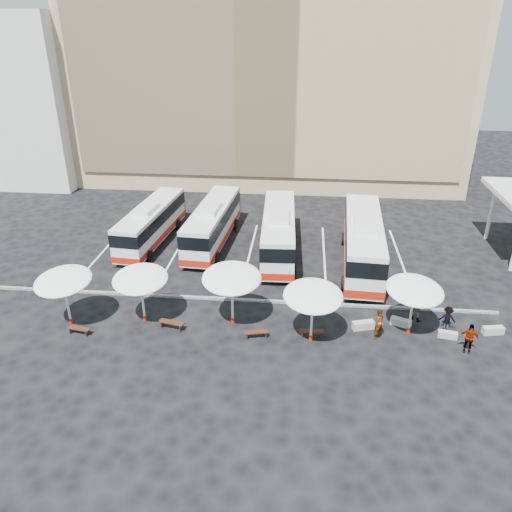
# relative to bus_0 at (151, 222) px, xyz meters

# --- Properties ---
(ground) EXTENTS (120.00, 120.00, 0.00)m
(ground) POSITION_rel_bus_0_xyz_m (8.48, -9.52, -1.77)
(ground) COLOR black
(ground) RESTS_ON ground
(sandstone_building) EXTENTS (42.00, 18.25, 29.60)m
(sandstone_building) POSITION_rel_bus_0_xyz_m (8.48, 22.34, 10.86)
(sandstone_building) COLOR tan
(sandstone_building) RESTS_ON ground
(apartment_block) EXTENTS (14.00, 14.00, 18.00)m
(apartment_block) POSITION_rel_bus_0_xyz_m (-19.52, 18.48, 7.23)
(apartment_block) COLOR silver
(apartment_block) RESTS_ON ground
(curb_divider) EXTENTS (34.00, 0.25, 0.15)m
(curb_divider) POSITION_rel_bus_0_xyz_m (8.48, -9.02, -1.70)
(curb_divider) COLOR black
(curb_divider) RESTS_ON ground
(bay_lines) EXTENTS (24.15, 12.00, 0.01)m
(bay_lines) POSITION_rel_bus_0_xyz_m (8.48, -1.52, -1.77)
(bay_lines) COLOR white
(bay_lines) RESTS_ON ground
(bus_0) EXTENTS (3.31, 11.09, 3.47)m
(bus_0) POSITION_rel_bus_0_xyz_m (0.00, 0.00, 0.00)
(bus_0) COLOR silver
(bus_0) RESTS_ON ground
(bus_1) EXTENTS (3.24, 11.58, 3.63)m
(bus_1) POSITION_rel_bus_0_xyz_m (5.18, 0.23, 0.08)
(bus_1) COLOR silver
(bus_1) RESTS_ON ground
(bus_2) EXTENTS (3.10, 11.86, 3.74)m
(bus_2) POSITION_rel_bus_0_xyz_m (10.76, -1.12, 0.14)
(bus_2) COLOR silver
(bus_2) RESTS_ON ground
(bus_3) EXTENTS (3.51, 12.80, 4.02)m
(bus_3) POSITION_rel_bus_0_xyz_m (17.25, -2.72, 0.28)
(bus_3) COLOR silver
(bus_3) RESTS_ON ground
(sunshade_0) EXTENTS (3.92, 3.96, 3.59)m
(sunshade_0) POSITION_rel_bus_0_xyz_m (-1.51, -12.87, 1.28)
(sunshade_0) COLOR silver
(sunshade_0) RESTS_ON ground
(sunshade_1) EXTENTS (3.70, 3.74, 3.53)m
(sunshade_1) POSITION_rel_bus_0_xyz_m (2.98, -12.09, 1.23)
(sunshade_1) COLOR silver
(sunshade_1) RESTS_ON ground
(sunshade_2) EXTENTS (4.05, 4.09, 3.77)m
(sunshade_2) POSITION_rel_bus_0_xyz_m (8.54, -11.80, 1.43)
(sunshade_2) COLOR silver
(sunshade_2) RESTS_ON ground
(sunshade_3) EXTENTS (3.64, 3.68, 3.59)m
(sunshade_3) POSITION_rel_bus_0_xyz_m (13.39, -13.17, 1.28)
(sunshade_3) COLOR silver
(sunshade_3) RESTS_ON ground
(sunshade_4) EXTENTS (4.26, 4.29, 3.52)m
(sunshade_4) POSITION_rel_bus_0_xyz_m (19.29, -11.83, 1.22)
(sunshade_4) COLOR silver
(sunshade_4) RESTS_ON ground
(wood_bench_0) EXTENTS (1.43, 0.59, 0.42)m
(wood_bench_0) POSITION_rel_bus_0_xyz_m (-0.53, -13.88, -1.44)
(wood_bench_0) COLOR #33150B
(wood_bench_0) RESTS_ON ground
(wood_bench_1) EXTENTS (1.64, 0.77, 0.49)m
(wood_bench_1) POSITION_rel_bus_0_xyz_m (4.89, -12.76, -1.40)
(wood_bench_1) COLOR #33150B
(wood_bench_1) RESTS_ON ground
(wood_bench_2) EXTENTS (1.47, 0.69, 0.44)m
(wood_bench_2) POSITION_rel_bus_0_xyz_m (10.15, -13.21, -1.44)
(wood_bench_2) COLOR #33150B
(wood_bench_2) RESTS_ON ground
(wood_bench_3) EXTENTS (1.46, 0.48, 0.44)m
(wood_bench_3) POSITION_rel_bus_0_xyz_m (13.45, -12.79, -1.43)
(wood_bench_3) COLOR #33150B
(wood_bench_3) RESTS_ON ground
(conc_bench_0) EXTENTS (1.41, 0.82, 0.50)m
(conc_bench_0) POSITION_rel_bus_0_xyz_m (16.61, -11.60, -1.52)
(conc_bench_0) COLOR gray
(conc_bench_0) RESTS_ON ground
(conc_bench_1) EXTENTS (1.32, 0.90, 0.47)m
(conc_bench_1) POSITION_rel_bus_0_xyz_m (18.96, -11.03, -1.53)
(conc_bench_1) COLOR gray
(conc_bench_1) RESTS_ON ground
(conc_bench_2) EXTENTS (1.15, 0.56, 0.41)m
(conc_bench_2) POSITION_rel_bus_0_xyz_m (21.53, -12.07, -1.56)
(conc_bench_2) COLOR gray
(conc_bench_2) RESTS_ON ground
(conc_bench_3) EXTENTS (1.31, 0.64, 0.47)m
(conc_bench_3) POSITION_rel_bus_0_xyz_m (24.37, -11.38, -1.53)
(conc_bench_3) COLOR gray
(conc_bench_3) RESTS_ON ground
(passenger_0) EXTENTS (0.80, 0.83, 1.92)m
(passenger_0) POSITION_rel_bus_0_xyz_m (17.39, -12.55, -0.81)
(passenger_0) COLOR black
(passenger_0) RESTS_ON ground
(passenger_1) EXTENTS (1.06, 1.06, 1.74)m
(passenger_1) POSITION_rel_bus_0_xyz_m (20.01, -10.21, -0.90)
(passenger_1) COLOR black
(passenger_1) RESTS_ON ground
(passenger_2) EXTENTS (1.17, 0.76, 1.85)m
(passenger_2) POSITION_rel_bus_0_xyz_m (22.28, -13.40, -0.85)
(passenger_2) COLOR black
(passenger_2) RESTS_ON ground
(passenger_3) EXTENTS (1.15, 0.81, 1.62)m
(passenger_3) POSITION_rel_bus_0_xyz_m (21.63, -11.22, -0.96)
(passenger_3) COLOR black
(passenger_3) RESTS_ON ground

